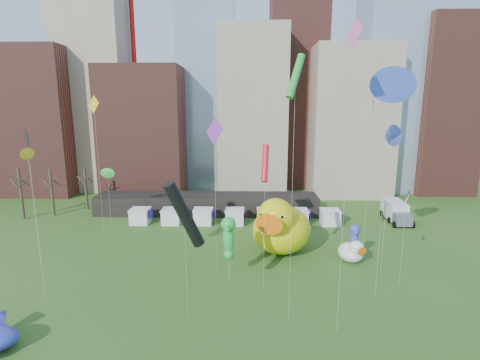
{
  "coord_description": "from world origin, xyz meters",
  "views": [
    {
      "loc": [
        2.92,
        -18.5,
        18.18
      ],
      "look_at": [
        2.31,
        11.86,
        12.0
      ],
      "focal_mm": 27.0,
      "sensor_mm": 36.0,
      "label": 1
    }
  ],
  "objects_px": {
    "small_duck": "(352,251)",
    "seahorse_purple": "(355,237)",
    "big_duck": "(280,227)",
    "box_truck": "(396,211)",
    "seahorse_green": "(229,235)"
  },
  "relations": [
    {
      "from": "seahorse_green",
      "to": "seahorse_purple",
      "type": "xyz_separation_m",
      "value": [
        14.54,
        4.48,
        -1.82
      ]
    },
    {
      "from": "small_duck",
      "to": "seahorse_purple",
      "type": "relative_size",
      "value": 0.89
    },
    {
      "from": "small_duck",
      "to": "seahorse_purple",
      "type": "height_order",
      "value": "seahorse_purple"
    },
    {
      "from": "big_duck",
      "to": "box_truck",
      "type": "bearing_deg",
      "value": 56.19
    },
    {
      "from": "seahorse_purple",
      "to": "box_truck",
      "type": "distance_m",
      "value": 20.01
    },
    {
      "from": "big_duck",
      "to": "seahorse_purple",
      "type": "relative_size",
      "value": 2.3
    },
    {
      "from": "seahorse_green",
      "to": "box_truck",
      "type": "height_order",
      "value": "seahorse_green"
    },
    {
      "from": "box_truck",
      "to": "big_duck",
      "type": "bearing_deg",
      "value": -143.03
    },
    {
      "from": "small_duck",
      "to": "box_truck",
      "type": "bearing_deg",
      "value": 32.48
    },
    {
      "from": "big_duck",
      "to": "box_truck",
      "type": "relative_size",
      "value": 1.46
    },
    {
      "from": "seahorse_purple",
      "to": "small_duck",
      "type": "bearing_deg",
      "value": 147.64
    },
    {
      "from": "big_duck",
      "to": "seahorse_green",
      "type": "distance_m",
      "value": 9.51
    },
    {
      "from": "box_truck",
      "to": "small_duck",
      "type": "bearing_deg",
      "value": -123.2
    },
    {
      "from": "seahorse_purple",
      "to": "box_truck",
      "type": "bearing_deg",
      "value": 68.78
    },
    {
      "from": "big_duck",
      "to": "small_duck",
      "type": "relative_size",
      "value": 2.58
    }
  ]
}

